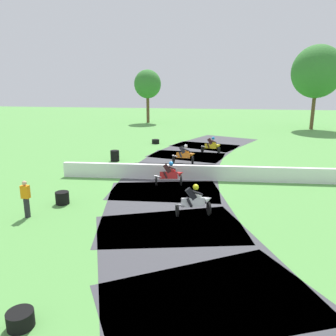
{
  "coord_description": "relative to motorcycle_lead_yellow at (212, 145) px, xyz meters",
  "views": [
    {
      "loc": [
        3.14,
        -19.09,
        5.57
      ],
      "look_at": [
        0.12,
        -0.81,
        0.9
      ],
      "focal_mm": 35.6,
      "sensor_mm": 36.0,
      "label": 1
    }
  ],
  "objects": [
    {
      "name": "tree_far_left",
      "position": [
        11.96,
        17.45,
        6.4
      ],
      "size": [
        6.08,
        6.08,
        10.26
      ],
      "color": "brown",
      "rests_on": "ground"
    },
    {
      "name": "motorcycle_trailing_red",
      "position": [
        -2.0,
        -9.45,
        -0.02
      ],
      "size": [
        1.67,
        0.98,
        1.43
      ],
      "color": "black",
      "rests_on": "ground"
    },
    {
      "name": "tire_stack_near",
      "position": [
        -5.52,
        3.79,
        -0.45
      ],
      "size": [
        0.71,
        0.71,
        0.4
      ],
      "color": "black",
      "rests_on": "ground"
    },
    {
      "name": "motorcycle_fourth_white",
      "position": [
        -0.24,
        -13.7,
        -0.0
      ],
      "size": [
        1.68,
        1.1,
        1.43
      ],
      "color": "black",
      "rests_on": "ground"
    },
    {
      "name": "tire_stack_mid_a",
      "position": [
        -7.02,
        -4.1,
        -0.25
      ],
      "size": [
        0.65,
        0.65,
        0.8
      ],
      "color": "black",
      "rests_on": "ground"
    },
    {
      "name": "tire_stack_mid_b",
      "position": [
        -6.6,
        -13.34,
        -0.35
      ],
      "size": [
        0.64,
        0.64,
        0.6
      ],
      "color": "black",
      "rests_on": "ground"
    },
    {
      "name": "track_asphalt",
      "position": [
        -0.78,
        -8.19,
        -0.65
      ],
      "size": [
        11.91,
        36.68,
        0.01
      ],
      "color": "#3D3D42",
      "rests_on": "ground"
    },
    {
      "name": "safety_barrier",
      "position": [
        3.02,
        -7.95,
        -0.2
      ],
      "size": [
        23.58,
        1.79,
        0.9
      ],
      "primitive_type": "cube",
      "rotation": [
        0.0,
        0.0,
        -1.51
      ],
      "color": "white",
      "rests_on": "ground"
    },
    {
      "name": "tire_stack_far",
      "position": [
        -3.68,
        -21.31,
        -0.45
      ],
      "size": [
        0.64,
        0.64,
        0.4
      ],
      "color": "black",
      "rests_on": "ground"
    },
    {
      "name": "motorcycle_chase_orange",
      "position": [
        -1.82,
        -3.96,
        -0.01
      ],
      "size": [
        1.7,
        0.82,
        1.43
      ],
      "color": "black",
      "rests_on": "ground"
    },
    {
      "name": "tree_far_right",
      "position": [
        -10.22,
        21.34,
        4.9
      ],
      "size": [
        3.89,
        3.89,
        7.64
      ],
      "color": "brown",
      "rests_on": "ground"
    },
    {
      "name": "ground_plane",
      "position": [
        -2.3,
        -8.29,
        -0.65
      ],
      "size": [
        120.0,
        120.0,
        0.0
      ],
      "primitive_type": "plane",
      "color": "#569947"
    },
    {
      "name": "track_marshal",
      "position": [
        -7.32,
        -15.11,
        0.16
      ],
      "size": [
        0.34,
        0.24,
        1.63
      ],
      "color": "#232328",
      "rests_on": "ground"
    },
    {
      "name": "motorcycle_lead_yellow",
      "position": [
        0.0,
        0.0,
        0.0
      ],
      "size": [
        1.71,
        1.04,
        1.43
      ],
      "color": "black",
      "rests_on": "ground"
    }
  ]
}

